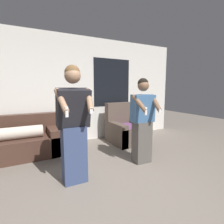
{
  "coord_description": "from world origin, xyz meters",
  "views": [
    {
      "loc": [
        -1.07,
        -1.52,
        1.41
      ],
      "look_at": [
        0.26,
        1.0,
        1.01
      ],
      "focal_mm": 28.0,
      "sensor_mm": 36.0,
      "label": 1
    }
  ],
  "objects": [
    {
      "name": "person_left",
      "position": [
        -0.41,
        0.92,
        0.87
      ],
      "size": [
        0.52,
        0.5,
        1.72
      ],
      "color": "#384770",
      "rests_on": "ground_plane"
    },
    {
      "name": "wall_back",
      "position": [
        0.02,
        2.9,
        1.35
      ],
      "size": [
        6.55,
        0.07,
        2.7
      ],
      "color": "silver",
      "rests_on": "ground_plane"
    },
    {
      "name": "couch",
      "position": [
        -1.17,
        2.44,
        0.3
      ],
      "size": [
        1.74,
        0.85,
        0.83
      ],
      "color": "#472D23",
      "rests_on": "ground_plane"
    },
    {
      "name": "armchair",
      "position": [
        1.32,
        2.24,
        0.32
      ],
      "size": [
        0.84,
        0.9,
        1.01
      ],
      "color": "brown",
      "rests_on": "ground_plane"
    },
    {
      "name": "ground_plane",
      "position": [
        0.0,
        0.0,
        0.0
      ],
      "size": [
        14.0,
        14.0,
        0.0
      ],
      "primitive_type": "plane",
      "color": "slate"
    },
    {
      "name": "person_right",
      "position": [
        0.92,
        1.04,
        0.8
      ],
      "size": [
        0.48,
        0.47,
        1.58
      ],
      "color": "#56514C",
      "rests_on": "ground_plane"
    }
  ]
}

